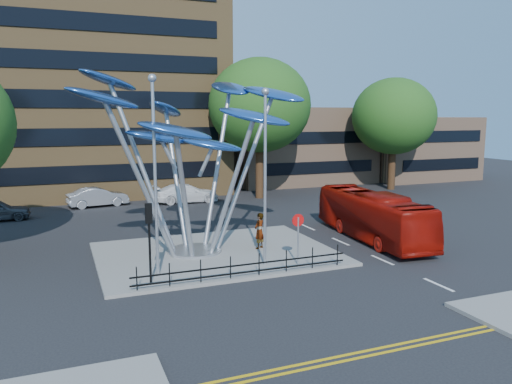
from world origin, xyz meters
name	(u,v)px	position (x,y,z in m)	size (l,w,h in m)	color
ground	(282,289)	(0.00, 0.00, 0.00)	(120.00, 120.00, 0.00)	black
traffic_island	(216,254)	(-1.00, 6.00, 0.07)	(12.00, 9.00, 0.15)	slate
double_yellow_near	(363,351)	(0.00, -6.00, 0.01)	(40.00, 0.12, 0.01)	gold
double_yellow_far	(369,356)	(0.00, -6.30, 0.01)	(40.00, 0.12, 0.01)	gold
brick_tower	(77,30)	(-6.00, 32.00, 15.00)	(25.00, 15.00, 30.00)	olive
low_building_near	(300,145)	(16.00, 30.00, 4.00)	(15.00, 8.00, 8.00)	tan
low_building_far	(417,148)	(30.00, 28.00, 3.50)	(12.00, 8.00, 7.00)	tan
tree_right	(260,106)	(8.00, 22.00, 8.04)	(8.80, 8.80, 12.11)	black
tree_far	(394,116)	(22.00, 22.00, 7.11)	(8.00, 8.00, 10.81)	black
leaf_sculpture	(190,122)	(-2.07, 6.68, 6.87)	(12.72, 9.54, 9.51)	#9EA0A5
street_lamp_left	(155,159)	(-4.50, 3.50, 5.36)	(0.36, 0.36, 8.80)	#9EA0A5
street_lamp_right	(265,162)	(0.50, 3.00, 5.09)	(0.36, 0.36, 8.30)	#9EA0A5
traffic_light_island	(149,226)	(-5.00, 2.50, 2.61)	(0.28, 0.18, 3.42)	black
no_entry_sign_island	(298,230)	(2.00, 2.52, 1.82)	(0.60, 0.10, 2.45)	#9EA0A5
pedestrian_railing_front	(245,268)	(-1.00, 1.70, 0.55)	(10.00, 0.06, 1.00)	black
red_bus	(372,216)	(8.50, 5.81, 1.40)	(2.35, 10.05, 2.80)	#920E06
pedestrian	(259,231)	(1.39, 5.86, 1.11)	(0.70, 0.46, 1.93)	gray
parked_car_mid	(98,197)	(-5.58, 22.95, 0.77)	(1.62, 4.65, 1.53)	#B0B2B9
parked_car_right	(186,193)	(1.46, 22.17, 0.77)	(2.17, 5.33, 1.55)	white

